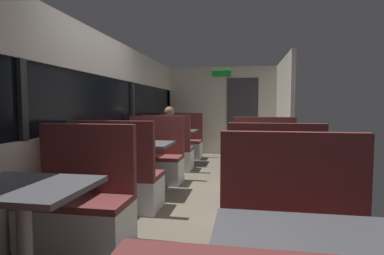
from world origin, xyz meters
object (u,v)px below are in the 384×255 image
(dining_table_near_window, at_px, (23,199))
(seated_passenger, at_px, (169,143))
(dining_table_mid_window, at_px, (140,150))
(bench_mid_window_facing_end, at_px, (121,183))
(bench_rear_aisle_facing_end, at_px, (273,195))
(dining_table_far_window, at_px, (176,135))
(bench_near_window_facing_entry, at_px, (79,209))
(bench_far_window_facing_end, at_px, (168,153))
(bench_mid_window_facing_entry, at_px, (154,162))
(dining_table_rear_aisle, at_px, (268,155))
(bench_rear_aisle_facing_entry, at_px, (264,168))
(bench_far_window_facing_entry, at_px, (182,145))

(dining_table_near_window, xyz_separation_m, seated_passenger, (0.00, 4.10, -0.10))
(dining_table_near_window, height_order, dining_table_mid_window, same)
(bench_mid_window_facing_end, height_order, bench_rear_aisle_facing_end, same)
(dining_table_far_window, height_order, seated_passenger, seated_passenger)
(dining_table_mid_window, distance_m, seated_passenger, 1.74)
(bench_mid_window_facing_end, bearing_deg, dining_table_near_window, -90.00)
(bench_near_window_facing_entry, xyz_separation_m, bench_far_window_facing_end, (0.00, 3.32, 0.00))
(bench_mid_window_facing_end, bearing_deg, bench_mid_window_facing_entry, 90.00)
(dining_table_rear_aisle, relative_size, seated_passenger, 0.71)
(bench_rear_aisle_facing_end, bearing_deg, bench_rear_aisle_facing_entry, 90.00)
(dining_table_far_window, height_order, bench_rear_aisle_facing_entry, bench_rear_aisle_facing_entry)
(dining_table_far_window, bearing_deg, dining_table_mid_window, -90.00)
(bench_near_window_facing_entry, relative_size, dining_table_rear_aisle, 1.22)
(dining_table_mid_window, xyz_separation_m, dining_table_far_window, (0.00, 2.36, 0.00))
(dining_table_far_window, bearing_deg, bench_rear_aisle_facing_entry, -46.12)
(bench_rear_aisle_facing_entry, bearing_deg, bench_far_window_facing_entry, 124.95)
(bench_near_window_facing_entry, bearing_deg, bench_rear_aisle_facing_entry, 50.37)
(bench_rear_aisle_facing_end, xyz_separation_m, seated_passenger, (-1.79, 2.63, 0.21))
(dining_table_mid_window, bearing_deg, bench_mid_window_facing_entry, 90.00)
(bench_near_window_facing_entry, xyz_separation_m, bench_mid_window_facing_entry, (0.00, 2.36, 0.00))
(dining_table_near_window, relative_size, bench_far_window_facing_end, 0.82)
(dining_table_mid_window, bearing_deg, bench_mid_window_facing_end, -90.00)
(bench_near_window_facing_entry, bearing_deg, bench_rear_aisle_facing_end, 23.07)
(bench_mid_window_facing_end, distance_m, bench_rear_aisle_facing_end, 1.80)
(bench_mid_window_facing_end, distance_m, dining_table_rear_aisle, 1.88)
(bench_far_window_facing_end, distance_m, bench_far_window_facing_entry, 1.40)
(bench_far_window_facing_entry, relative_size, bench_rear_aisle_facing_end, 1.00)
(bench_mid_window_facing_end, distance_m, bench_rear_aisle_facing_entry, 2.15)
(bench_mid_window_facing_entry, height_order, seated_passenger, seated_passenger)
(bench_far_window_facing_end, relative_size, bench_rear_aisle_facing_end, 1.00)
(dining_table_near_window, relative_size, bench_mid_window_facing_end, 0.82)
(bench_rear_aisle_facing_entry, distance_m, seated_passenger, 2.18)
(dining_table_near_window, height_order, dining_table_rear_aisle, same)
(dining_table_far_window, distance_m, bench_rear_aisle_facing_entry, 2.60)
(bench_far_window_facing_end, bearing_deg, dining_table_near_window, -90.00)
(bench_rear_aisle_facing_end, height_order, seated_passenger, seated_passenger)
(bench_far_window_facing_end, height_order, bench_rear_aisle_facing_entry, same)
(bench_mid_window_facing_entry, bearing_deg, dining_table_near_window, -90.00)
(dining_table_mid_window, bearing_deg, seated_passenger, 90.00)
(bench_near_window_facing_entry, relative_size, bench_mid_window_facing_end, 1.00)
(dining_table_rear_aisle, height_order, bench_rear_aisle_facing_end, bench_rear_aisle_facing_end)
(bench_mid_window_facing_entry, distance_m, bench_rear_aisle_facing_entry, 1.80)
(dining_table_near_window, xyz_separation_m, bench_mid_window_facing_end, (0.00, 1.66, -0.31))
(dining_table_near_window, bearing_deg, dining_table_mid_window, 90.00)
(bench_mid_window_facing_entry, distance_m, dining_table_rear_aisle, 2.03)
(dining_table_near_window, height_order, bench_far_window_facing_entry, bench_far_window_facing_entry)
(bench_mid_window_facing_end, xyz_separation_m, bench_far_window_facing_entry, (0.00, 3.76, 0.00))
(dining_table_mid_window, bearing_deg, bench_far_window_facing_end, 90.00)
(bench_rear_aisle_facing_entry, relative_size, seated_passenger, 0.87)
(dining_table_rear_aisle, bearing_deg, bench_mid_window_facing_end, -164.41)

